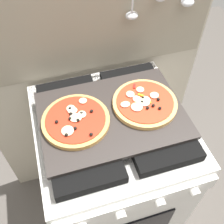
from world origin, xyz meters
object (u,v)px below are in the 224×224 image
(stove, at_px, (112,172))
(baking_tray, at_px, (112,115))
(pizza_left, at_px, (76,120))
(pizza_right, at_px, (144,103))

(stove, distance_m, baking_tray, 0.46)
(pizza_left, relative_size, pizza_right, 1.00)
(baking_tray, relative_size, pizza_right, 2.19)
(stove, relative_size, baking_tray, 1.67)
(stove, xyz_separation_m, baking_tray, (0.00, 0.00, 0.46))
(pizza_left, bearing_deg, baking_tray, -0.31)
(stove, xyz_separation_m, pizza_left, (-0.14, 0.00, 0.48))
(baking_tray, xyz_separation_m, pizza_left, (-0.14, 0.00, 0.02))
(baking_tray, distance_m, pizza_left, 0.14)
(baking_tray, bearing_deg, pizza_left, 179.69)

